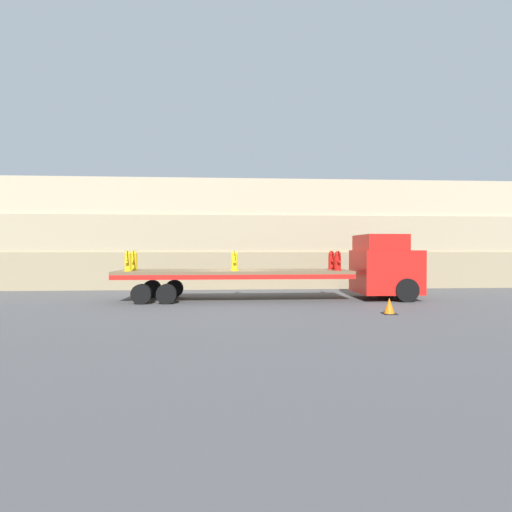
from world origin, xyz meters
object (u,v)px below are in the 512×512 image
(fire_hydrant_yellow_near_1, at_px, (235,261))
(fire_hydrant_red_far_2, at_px, (331,260))
(fire_hydrant_red_near_2, at_px, (338,261))
(flatbed_trailer, at_px, (221,275))
(fire_hydrant_yellow_near_0, at_px, (128,261))
(fire_hydrant_yellow_far_0, at_px, (134,261))
(traffic_cone, at_px, (389,306))
(truck_cab, at_px, (387,266))
(fire_hydrant_yellow_far_1, at_px, (234,261))

(fire_hydrant_yellow_near_1, height_order, fire_hydrant_red_far_2, same)
(fire_hydrant_red_near_2, bearing_deg, fire_hydrant_yellow_near_1, 180.00)
(fire_hydrant_red_near_2, distance_m, fire_hydrant_red_far_2, 1.09)
(flatbed_trailer, bearing_deg, fire_hydrant_red_far_2, 6.03)
(fire_hydrant_yellow_near_0, height_order, fire_hydrant_yellow_far_0, same)
(fire_hydrant_yellow_near_1, relative_size, fire_hydrant_red_near_2, 1.00)
(fire_hydrant_yellow_near_1, height_order, traffic_cone, fire_hydrant_yellow_near_1)
(fire_hydrant_yellow_far_0, bearing_deg, truck_cab, -2.71)
(fire_hydrant_yellow_near_1, xyz_separation_m, fire_hydrant_red_far_2, (4.54, 1.09, 0.00))
(truck_cab, height_order, fire_hydrant_yellow_near_0, truck_cab)
(fire_hydrant_yellow_near_1, xyz_separation_m, fire_hydrant_yellow_far_1, (0.00, 1.09, 0.00))
(traffic_cone, bearing_deg, fire_hydrant_yellow_near_1, 145.32)
(fire_hydrant_red_near_2, height_order, traffic_cone, fire_hydrant_red_near_2)
(fire_hydrant_red_near_2, bearing_deg, truck_cab, 12.61)
(fire_hydrant_yellow_far_1, relative_size, traffic_cone, 1.53)
(truck_cab, distance_m, fire_hydrant_red_far_2, 2.51)
(traffic_cone, bearing_deg, fire_hydrant_red_near_2, 102.52)
(fire_hydrant_red_near_2, xyz_separation_m, traffic_cone, (0.82, -3.71, -1.48))
(fire_hydrant_yellow_far_1, bearing_deg, flatbed_trailer, -138.60)
(fire_hydrant_yellow_near_1, bearing_deg, fire_hydrant_red_near_2, 0.00)
(truck_cab, xyz_separation_m, fire_hydrant_yellow_near_0, (-11.53, -0.55, 0.26))
(fire_hydrant_yellow_far_1, height_order, fire_hydrant_red_near_2, same)
(truck_cab, bearing_deg, traffic_cone, -110.76)
(flatbed_trailer, xyz_separation_m, fire_hydrant_yellow_far_0, (-3.92, 0.55, 0.65))
(traffic_cone, bearing_deg, flatbed_trailer, 144.56)
(truck_cab, bearing_deg, fire_hydrant_yellow_near_0, -177.29)
(fire_hydrant_yellow_far_0, height_order, fire_hydrant_yellow_near_1, same)
(truck_cab, xyz_separation_m, fire_hydrant_red_far_2, (-2.44, 0.55, 0.26))
(truck_cab, relative_size, fire_hydrant_red_near_2, 3.43)
(flatbed_trailer, height_order, traffic_cone, flatbed_trailer)
(flatbed_trailer, height_order, fire_hydrant_red_near_2, fire_hydrant_red_near_2)
(truck_cab, relative_size, traffic_cone, 5.25)
(truck_cab, bearing_deg, fire_hydrant_yellow_near_1, -175.53)
(fire_hydrant_yellow_far_0, height_order, fire_hydrant_red_near_2, same)
(fire_hydrant_yellow_near_0, bearing_deg, fire_hydrant_yellow_far_1, 13.51)
(truck_cab, distance_m, fire_hydrant_red_near_2, 2.51)
(truck_cab, distance_m, fire_hydrant_yellow_near_0, 11.54)
(flatbed_trailer, height_order, fire_hydrant_red_far_2, fire_hydrant_red_far_2)
(fire_hydrant_yellow_near_1, bearing_deg, fire_hydrant_yellow_near_0, 180.00)
(fire_hydrant_yellow_near_0, bearing_deg, fire_hydrant_red_far_2, 6.85)
(truck_cab, xyz_separation_m, fire_hydrant_yellow_near_1, (-6.98, -0.55, 0.26))
(fire_hydrant_yellow_far_0, distance_m, traffic_cone, 11.11)
(flatbed_trailer, xyz_separation_m, fire_hydrant_yellow_near_0, (-3.92, -0.55, 0.65))
(fire_hydrant_yellow_near_0, bearing_deg, flatbed_trailer, 7.92)
(truck_cab, relative_size, flatbed_trailer, 0.29)
(flatbed_trailer, relative_size, fire_hydrant_yellow_near_0, 12.03)
(fire_hydrant_yellow_far_1, xyz_separation_m, fire_hydrant_red_near_2, (4.54, -1.09, 0.00))
(fire_hydrant_yellow_far_0, bearing_deg, fire_hydrant_yellow_far_1, 0.00)
(fire_hydrant_red_near_2, bearing_deg, traffic_cone, -77.48)
(fire_hydrant_yellow_near_1, distance_m, traffic_cone, 6.69)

